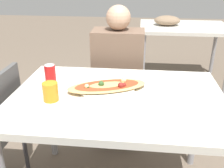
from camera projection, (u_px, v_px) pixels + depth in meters
name	position (u px, v px, depth m)	size (l,w,h in m)	color
dining_table	(117.00, 107.00, 1.51)	(1.20, 0.85, 0.75)	silver
chair_far_seated	(119.00, 83.00, 2.27)	(0.40, 0.40, 0.85)	#4C4C4C
person_seated	(118.00, 66.00, 2.09)	(0.40, 0.26, 1.16)	#2D2D38
pizza_main	(107.00, 87.00, 1.54)	(0.51, 0.34, 0.06)	white
soda_can	(50.00, 75.00, 1.60)	(0.07, 0.07, 0.12)	red
drink_glass	(50.00, 92.00, 1.41)	(0.08, 0.08, 0.10)	orange
background_table	(181.00, 30.00, 3.30)	(1.10, 0.80, 0.87)	silver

